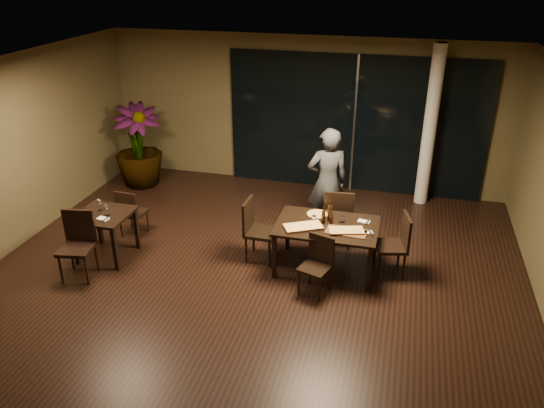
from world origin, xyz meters
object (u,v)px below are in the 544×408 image
at_px(chair_side_far, 130,211).
at_px(potted_plant, 138,146).
at_px(bottle_b, 331,217).
at_px(chair_main_near, 318,262).
at_px(bottle_a, 323,215).
at_px(side_table, 104,221).
at_px(chair_side_near, 78,241).
at_px(chair_main_left, 256,227).
at_px(chair_main_right, 397,242).
at_px(diner, 327,182).
at_px(bottle_c, 330,211).
at_px(chair_main_far, 338,215).
at_px(main_table, 327,229).

xyz_separation_m(chair_side_far, potted_plant, (-0.89, 2.08, 0.36)).
bearing_deg(bottle_b, chair_main_near, -96.85).
bearing_deg(bottle_a, bottle_b, -5.12).
height_order(side_table, chair_side_near, chair_side_near).
distance_m(chair_main_left, chair_main_right, 2.14).
xyz_separation_m(chair_main_right, diner, (-1.22, 1.04, 0.40)).
bearing_deg(side_table, chair_side_far, 85.11).
height_order(diner, bottle_c, diner).
relative_size(side_table, chair_side_near, 0.79).
distance_m(side_table, diner, 3.63).
height_order(diner, potted_plant, diner).
height_order(chair_main_near, chair_side_near, chair_side_near).
distance_m(chair_main_near, bottle_a, 0.77).
bearing_deg(bottle_b, bottle_a, 174.88).
distance_m(chair_main_right, bottle_b, 1.04).
bearing_deg(bottle_c, chair_main_right, -0.69).
height_order(side_table, chair_main_near, chair_main_near).
height_order(chair_main_left, potted_plant, potted_plant).
relative_size(chair_main_left, chair_side_far, 1.16).
distance_m(side_table, chair_side_near, 0.58).
distance_m(chair_main_near, chair_main_right, 1.29).
relative_size(bottle_a, bottle_c, 0.83).
xyz_separation_m(diner, bottle_a, (0.13, -1.13, -0.05)).
distance_m(chair_main_far, chair_side_far, 3.46).
height_order(chair_main_far, chair_main_left, chair_main_far).
relative_size(chair_main_right, bottle_c, 2.97).
bearing_deg(bottle_c, chair_main_near, -92.65).
relative_size(main_table, chair_main_left, 1.51).
bearing_deg(main_table, diner, 99.32).
relative_size(side_table, chair_side_far, 0.93).
bearing_deg(potted_plant, bottle_c, -26.47).
relative_size(side_table, bottle_b, 3.15).
relative_size(chair_side_far, bottle_c, 2.64).
relative_size(chair_side_near, bottle_b, 3.98).
xyz_separation_m(chair_main_near, chair_main_left, (-1.09, 0.64, 0.08)).
xyz_separation_m(chair_main_left, bottle_a, (1.05, 0.01, 0.33)).
distance_m(main_table, potted_plant, 4.80).
xyz_separation_m(side_table, diner, (3.21, 1.67, 0.31)).
relative_size(main_table, chair_main_near, 1.77).
height_order(main_table, bottle_b, bottle_b).
height_order(chair_side_near, potted_plant, potted_plant).
bearing_deg(chair_main_far, potted_plant, -25.89).
height_order(side_table, bottle_b, bottle_b).
bearing_deg(bottle_a, diner, 96.47).
xyz_separation_m(chair_main_far, potted_plant, (-4.31, 1.53, 0.27)).
bearing_deg(bottle_b, chair_side_near, -162.86).
bearing_deg(chair_main_near, bottle_a, 111.94).
distance_m(main_table, chair_side_far, 3.35).
height_order(chair_main_near, potted_plant, potted_plant).
bearing_deg(main_table, chair_main_far, 83.98).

